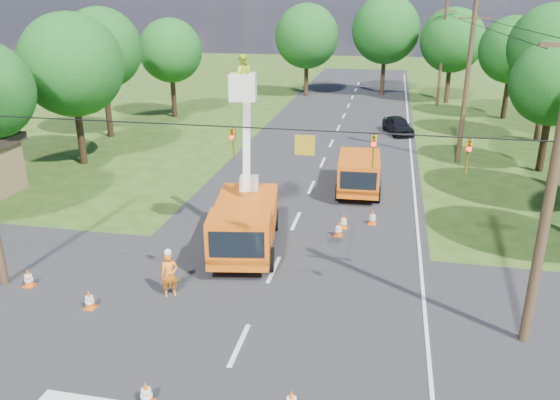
% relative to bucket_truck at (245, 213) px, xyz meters
% --- Properties ---
extents(ground, '(140.00, 140.00, 0.00)m').
position_rel_bucket_truck_xyz_m(ground, '(1.55, 13.42, -1.66)').
color(ground, '#2B4414').
rests_on(ground, ground).
extents(road_main, '(12.00, 100.00, 0.06)m').
position_rel_bucket_truck_xyz_m(road_main, '(1.55, 13.42, -1.66)').
color(road_main, black).
rests_on(road_main, ground).
extents(road_cross, '(56.00, 10.00, 0.07)m').
position_rel_bucket_truck_xyz_m(road_cross, '(1.55, -4.58, -1.66)').
color(road_cross, black).
rests_on(road_cross, ground).
extents(edge_line, '(0.12, 90.00, 0.02)m').
position_rel_bucket_truck_xyz_m(edge_line, '(7.15, 13.42, -1.66)').
color(edge_line, silver).
rests_on(edge_line, ground).
extents(bucket_truck, '(3.35, 6.63, 7.93)m').
position_rel_bucket_truck_xyz_m(bucket_truck, '(0.00, 0.00, 0.00)').
color(bucket_truck, '#DE540F').
rests_on(bucket_truck, ground).
extents(second_truck, '(2.50, 5.79, 2.13)m').
position_rel_bucket_truck_xyz_m(second_truck, '(4.13, 8.37, -0.55)').
color(second_truck, '#DE540F').
rests_on(second_truck, ground).
extents(ground_worker, '(0.73, 0.67, 1.68)m').
position_rel_bucket_truck_xyz_m(ground_worker, '(-1.62, -4.17, -0.82)').
color(ground_worker, orange).
rests_on(ground_worker, ground).
extents(distant_car, '(2.79, 4.28, 1.36)m').
position_rel_bucket_truck_xyz_m(distant_car, '(6.25, 22.53, -0.98)').
color(distant_car, black).
rests_on(distant_car, ground).
extents(traffic_cone_0, '(0.38, 0.38, 0.71)m').
position_rel_bucket_truck_xyz_m(traffic_cone_0, '(-0.12, -9.48, -1.30)').
color(traffic_cone_0, '#E0520B').
rests_on(traffic_cone_0, ground).
extents(traffic_cone_2, '(0.38, 0.38, 0.71)m').
position_rel_bucket_truck_xyz_m(traffic_cone_2, '(3.67, 2.16, -1.30)').
color(traffic_cone_2, '#E0520B').
rests_on(traffic_cone_2, ground).
extents(traffic_cone_3, '(0.38, 0.38, 0.71)m').
position_rel_bucket_truck_xyz_m(traffic_cone_3, '(3.82, 3.07, -1.30)').
color(traffic_cone_3, '#E0520B').
rests_on(traffic_cone_3, ground).
extents(traffic_cone_4, '(0.38, 0.38, 0.71)m').
position_rel_bucket_truck_xyz_m(traffic_cone_4, '(-3.97, -5.53, -1.30)').
color(traffic_cone_4, '#E0520B').
rests_on(traffic_cone_4, ground).
extents(traffic_cone_5, '(0.38, 0.38, 0.71)m').
position_rel_bucket_truck_xyz_m(traffic_cone_5, '(-6.94, -4.58, -1.30)').
color(traffic_cone_5, '#E0520B').
rests_on(traffic_cone_5, ground).
extents(traffic_cone_7, '(0.38, 0.38, 0.71)m').
position_rel_bucket_truck_xyz_m(traffic_cone_7, '(4.78, 9.82, -1.30)').
color(traffic_cone_7, '#E0520B').
rests_on(traffic_cone_7, ground).
extents(traffic_cone_8, '(0.38, 0.38, 0.71)m').
position_rel_bucket_truck_xyz_m(traffic_cone_8, '(5.09, 3.83, -1.30)').
color(traffic_cone_8, '#E0520B').
rests_on(traffic_cone_8, ground).
extents(pole_right_near, '(1.80, 0.30, 10.00)m').
position_rel_bucket_truck_xyz_m(pole_right_near, '(10.05, -4.58, 3.45)').
color(pole_right_near, '#4C3823').
rests_on(pole_right_near, ground).
extents(pole_right_mid, '(1.80, 0.30, 10.00)m').
position_rel_bucket_truck_xyz_m(pole_right_mid, '(10.05, 15.42, 3.45)').
color(pole_right_mid, '#4C3823').
rests_on(pole_right_mid, ground).
extents(pole_right_far, '(1.80, 0.30, 10.00)m').
position_rel_bucket_truck_xyz_m(pole_right_far, '(10.05, 35.42, 3.45)').
color(pole_right_far, '#4C3823').
rests_on(pole_right_far, ground).
extents(signal_span, '(18.00, 0.29, 1.07)m').
position_rel_bucket_truck_xyz_m(signal_span, '(3.77, -4.58, 4.22)').
color(signal_span, black).
rests_on(signal_span, ground).
extents(tree_left_d, '(6.20, 6.20, 9.24)m').
position_rel_bucket_truck_xyz_m(tree_left_d, '(-13.45, 10.42, 4.47)').
color(tree_left_d, '#382616').
rests_on(tree_left_d, ground).
extents(tree_left_e, '(5.80, 5.80, 9.41)m').
position_rel_bucket_truck_xyz_m(tree_left_e, '(-15.25, 17.42, 4.84)').
color(tree_left_e, '#382616').
rests_on(tree_left_e, ground).
extents(tree_left_f, '(5.40, 5.40, 8.40)m').
position_rel_bucket_truck_xyz_m(tree_left_f, '(-13.25, 25.42, 4.03)').
color(tree_left_f, '#382616').
rests_on(tree_left_f, ground).
extents(tree_right_c, '(5.00, 5.00, 7.83)m').
position_rel_bucket_truck_xyz_m(tree_right_c, '(14.75, 14.42, 3.66)').
color(tree_right_c, '#382616').
rests_on(tree_right_c, ground).
extents(tree_right_d, '(6.00, 6.00, 9.70)m').
position_rel_bucket_truck_xyz_m(tree_right_d, '(16.35, 22.42, 5.02)').
color(tree_right_d, '#382616').
rests_on(tree_right_d, ground).
extents(tree_right_e, '(5.60, 5.60, 8.63)m').
position_rel_bucket_truck_xyz_m(tree_right_e, '(15.35, 30.42, 4.16)').
color(tree_right_e, '#382616').
rests_on(tree_right_e, ground).
extents(tree_far_a, '(6.60, 6.60, 9.50)m').
position_rel_bucket_truck_xyz_m(tree_far_a, '(-3.45, 38.42, 4.53)').
color(tree_far_a, '#382616').
rests_on(tree_far_a, ground).
extents(tree_far_b, '(7.00, 7.00, 10.32)m').
position_rel_bucket_truck_xyz_m(tree_far_b, '(4.55, 40.42, 5.15)').
color(tree_far_b, '#382616').
rests_on(tree_far_b, ground).
extents(tree_far_c, '(6.20, 6.20, 9.18)m').
position_rel_bucket_truck_xyz_m(tree_far_c, '(11.05, 37.42, 4.41)').
color(tree_far_c, '#382616').
rests_on(tree_far_c, ground).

